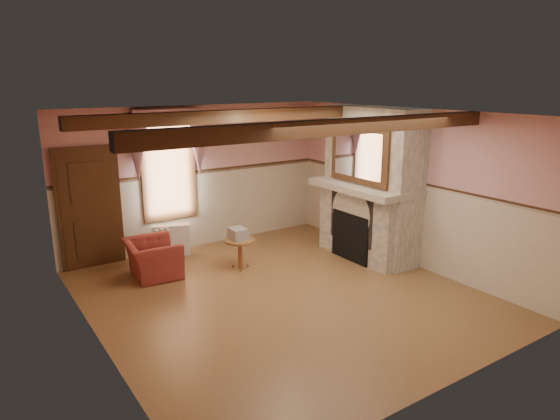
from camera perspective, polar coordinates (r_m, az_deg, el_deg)
floor at (r=7.92m, az=0.23°, el=-9.69°), size 5.50×6.00×0.01m
ceiling at (r=7.23m, az=0.25°, el=10.96°), size 5.50×6.00×0.01m
wall_back at (r=10.02m, az=-9.44°, el=3.74°), size 5.50×0.02×2.80m
wall_front at (r=5.36m, az=18.66°, el=-6.56°), size 5.50×0.02×2.80m
wall_left at (r=6.39m, az=-20.66°, el=-3.31°), size 0.02×6.00×2.80m
wall_right at (r=9.24m, az=14.52°, el=2.55°), size 0.02×6.00×2.80m
wainscot at (r=7.64m, az=0.24°, el=-4.56°), size 5.50×6.00×1.50m
chair_rail at (r=7.43m, az=0.24°, el=0.91°), size 5.50×6.00×0.08m
firebox at (r=9.37m, az=8.35°, el=-2.99°), size 0.20×0.95×0.90m
armchair at (r=8.82m, az=-14.35°, el=-5.38°), size 0.93×1.03×0.62m
side_table at (r=8.89m, az=-4.57°, el=-5.04°), size 0.71×0.71×0.55m
book_stack at (r=8.78m, az=-4.84°, el=-2.72°), size 0.27×0.33×0.20m
radiator at (r=9.75m, az=-12.33°, el=-3.39°), size 0.72×0.40×0.60m
bowl at (r=9.11m, az=10.71°, el=2.97°), size 0.31×0.31×0.08m
mantel_clock at (r=9.85m, az=6.50°, el=4.37°), size 0.14×0.24×0.20m
oil_lamp at (r=9.65m, az=7.52°, el=4.36°), size 0.11×0.11×0.28m
candle_red at (r=8.75m, az=13.13°, el=2.63°), size 0.06×0.06×0.16m
jar_yellow at (r=8.95m, az=11.77°, el=2.84°), size 0.06×0.06×0.12m
fireplace at (r=9.41m, az=10.49°, el=2.99°), size 0.85×2.00×2.80m
mantel at (r=9.30m, az=9.68°, el=2.63°), size 1.05×2.05×0.12m
overmantel_mirror at (r=9.07m, az=8.99°, el=6.27°), size 0.06×1.44×1.04m
door at (r=9.39m, az=-20.91°, el=0.03°), size 1.10×0.10×2.10m
window at (r=9.72m, az=-12.65°, el=4.75°), size 1.06×0.08×2.02m
window_drapes at (r=9.55m, az=-12.66°, el=8.22°), size 1.30×0.14×1.40m
ceiling_beam_front at (r=6.28m, az=6.49°, el=9.39°), size 5.50×0.18×0.20m
ceiling_beam_back at (r=8.25m, az=-4.51°, el=10.69°), size 5.50×0.18×0.20m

